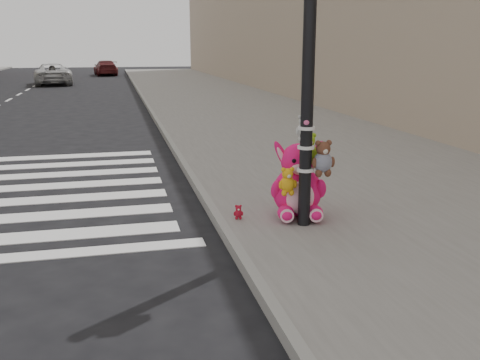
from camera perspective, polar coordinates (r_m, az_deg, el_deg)
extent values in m
plane|color=black|center=(5.24, -14.45, -14.44)|extent=(120.00, 120.00, 0.00)
cube|color=slate|center=(15.56, 4.83, 5.28)|extent=(7.00, 80.00, 0.14)
cube|color=gray|center=(14.87, -7.97, 4.78)|extent=(0.12, 80.00, 0.15)
cylinder|color=black|center=(6.85, 7.29, 11.33)|extent=(0.16, 0.16, 4.00)
cylinder|color=white|center=(7.02, 6.97, 1.09)|extent=(0.22, 0.22, 0.04)
cylinder|color=white|center=(6.96, 7.04, 3.50)|extent=(0.22, 0.22, 0.04)
cylinder|color=white|center=(6.92, 7.11, 5.53)|extent=(0.22, 0.22, 0.04)
ellipsoid|color=#FC156D|center=(7.25, 4.90, -3.77)|extent=(0.29, 0.40, 0.20)
ellipsoid|color=#FC156D|center=(7.31, 7.96, -3.70)|extent=(0.29, 0.40, 0.20)
ellipsoid|color=#FC156D|center=(7.50, 6.13, -1.21)|extent=(0.79, 0.71, 0.70)
ellipsoid|color=#F9BFD1|center=(7.28, 6.41, -1.87)|extent=(0.41, 0.21, 0.46)
sphere|color=#FC156D|center=(7.39, 6.22, 2.05)|extent=(0.56, 0.56, 0.48)
ellipsoid|color=#FC156D|center=(7.37, 4.53, 2.57)|extent=(0.34, 0.16, 0.48)
ellipsoid|color=#FC156D|center=(7.44, 7.87, 2.58)|extent=(0.34, 0.16, 0.48)
imported|color=beige|center=(36.81, -19.38, 10.62)|extent=(2.80, 5.03, 1.33)
imported|color=#5B1A1C|center=(46.83, -14.15, 11.52)|extent=(2.13, 4.38, 1.23)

